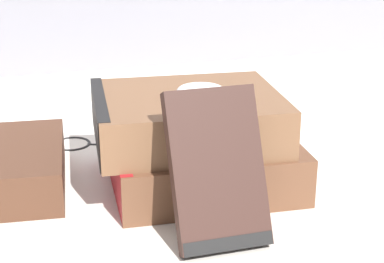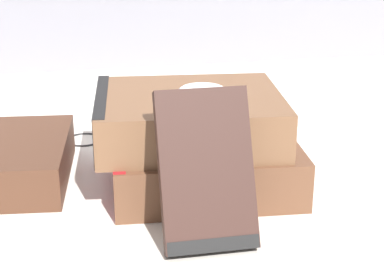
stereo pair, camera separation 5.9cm
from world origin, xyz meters
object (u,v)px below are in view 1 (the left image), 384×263
Objects in this scene: book_flat_bottom at (197,161)px; book_leaning_front at (218,175)px; book_flat_top at (181,117)px; pocket_watch at (202,92)px; reading_glasses at (95,144)px.

book_flat_bottom is 1.50× the size of book_leaning_front.
pocket_watch reaches higher than book_flat_top.
book_leaning_front is 1.18× the size of reading_glasses.
pocket_watch reaches higher than book_flat_bottom.
book_flat_top is 0.04m from pocket_watch.
book_flat_bottom is at bearing -7.96° from book_flat_top.
book_leaning_front reaches higher than book_flat_bottom.
book_flat_top is at bearing 89.28° from book_leaning_front.
book_leaning_front is 0.28m from reading_glasses.
book_flat_bottom is 0.17m from reading_glasses.
book_flat_top is (-0.02, 0.00, 0.05)m from book_flat_bottom.
reading_glasses is (-0.09, 0.15, -0.10)m from pocket_watch.
reading_glasses is (-0.07, 0.14, -0.07)m from book_flat_top.
book_leaning_front is at bearing -100.51° from pocket_watch.
book_flat_top is 3.84× the size of pocket_watch.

